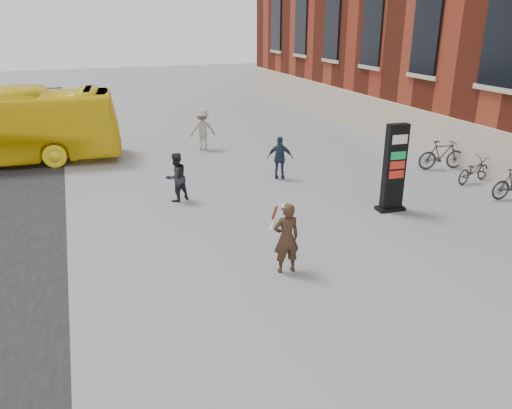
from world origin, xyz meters
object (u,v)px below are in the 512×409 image
object	(u,v)px
pedestrian_a	(176,177)
bike_7	(442,155)
info_pylon	(394,168)
pedestrian_c	(280,158)
woman	(286,237)
bike_6	(474,170)
pedestrian_b	(203,129)

from	to	relation	value
pedestrian_a	bike_7	distance (m)	10.23
info_pylon	pedestrian_a	bearing A→B (deg)	156.84
info_pylon	pedestrian_c	size ratio (longest dim) A/B	1.71
woman	bike_6	size ratio (longest dim) A/B	1.01
pedestrian_c	bike_6	xyz separation A→B (m)	(6.26, -2.73, -0.34)
bike_6	info_pylon	bearing A→B (deg)	92.88
pedestrian_c	info_pylon	bearing A→B (deg)	141.29
pedestrian_b	bike_7	distance (m)	9.92
pedestrian_a	pedestrian_b	size ratio (longest dim) A/B	0.89
info_pylon	pedestrian_c	xyz separation A→B (m)	(-1.95, 4.04, -0.55)
pedestrian_b	bike_7	bearing A→B (deg)	143.98
pedestrian_b	bike_6	size ratio (longest dim) A/B	1.05
pedestrian_b	info_pylon	bearing A→B (deg)	112.98
pedestrian_b	pedestrian_c	xyz separation A→B (m)	(1.54, -5.09, -0.10)
pedestrian_b	pedestrian_c	distance (m)	5.32
pedestrian_c	bike_6	bearing A→B (deg)	-177.97
pedestrian_b	pedestrian_c	bearing A→B (deg)	108.91
info_pylon	bike_6	bearing A→B (deg)	21.17
pedestrian_a	info_pylon	bearing A→B (deg)	126.24
info_pylon	pedestrian_a	distance (m)	6.68
info_pylon	pedestrian_c	bearing A→B (deg)	120.00
bike_6	bike_7	size ratio (longest dim) A/B	0.90
pedestrian_a	pedestrian_b	bearing A→B (deg)	-138.09
bike_6	woman	bearing A→B (deg)	99.02
pedestrian_b	bike_7	world-z (taller)	pedestrian_b
info_pylon	woman	bearing A→B (deg)	-147.31
pedestrian_c	bike_7	bearing A→B (deg)	-163.78
pedestrian_a	pedestrian_c	distance (m)	4.08
woman	pedestrian_c	distance (m)	6.99
info_pylon	pedestrian_c	distance (m)	4.52
pedestrian_c	bike_7	world-z (taller)	pedestrian_c
info_pylon	bike_6	distance (m)	4.60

